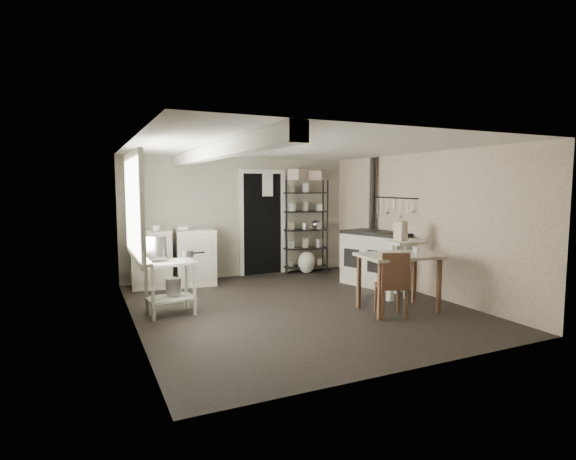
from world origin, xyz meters
name	(u,v)px	position (x,y,z in m)	size (l,w,h in m)	color
floor	(297,306)	(0.00, 0.00, 0.00)	(5.00, 5.00, 0.00)	black
ceiling	(297,148)	(0.00, 0.00, 2.30)	(5.00, 5.00, 0.00)	white
wall_back	(240,217)	(0.00, 2.50, 1.15)	(4.50, 0.02, 2.30)	#A09B88
wall_front	(414,251)	(0.00, -2.50, 1.15)	(4.50, 0.02, 2.30)	#A09B88
wall_left	(132,236)	(-2.25, 0.00, 1.15)	(0.02, 5.00, 2.30)	#A09B88
wall_right	(419,223)	(2.25, 0.00, 1.15)	(0.02, 5.00, 2.30)	#A09B88
window	(132,207)	(-2.22, 0.20, 1.50)	(0.12, 1.76, 1.28)	beige
doorway	(263,224)	(0.45, 2.47, 1.00)	(0.96, 0.10, 2.08)	beige
ceiling_beam	(214,152)	(-1.20, 0.00, 2.20)	(0.18, 5.00, 0.18)	beige
wallpaper_panel	(419,223)	(2.24, 0.00, 1.15)	(0.01, 5.00, 2.30)	beige
utensil_rail	(394,198)	(2.19, 0.60, 1.55)	(0.06, 1.20, 0.44)	#B6B6B9
prep_table	(170,286)	(-1.75, 0.34, 0.40)	(0.65, 0.46, 0.74)	beige
stockpot	(156,247)	(-1.91, 0.42, 0.94)	(0.28, 0.28, 0.30)	#B6B6B9
saucepan	(187,253)	(-1.53, 0.25, 0.85)	(0.16, 0.16, 0.09)	#B6B6B9
bucket	(173,286)	(-1.70, 0.40, 0.39)	(0.20, 0.20, 0.22)	#B6B6B9
base_cabinets	(174,260)	(-1.34, 2.18, 0.46)	(1.50, 0.64, 0.99)	beige
mixing_bowl	(183,232)	(-1.20, 2.07, 0.96)	(0.31, 0.31, 0.08)	white
counter_cup	(156,233)	(-1.67, 2.02, 0.97)	(0.13, 0.13, 0.10)	white
shelf_rack	(305,226)	(1.32, 2.31, 0.95)	(0.89, 0.34, 1.87)	black
shelf_jar	(292,205)	(1.03, 2.32, 1.38)	(0.09, 0.10, 0.21)	white
storage_box_a	(298,173)	(1.14, 2.28, 2.01)	(0.31, 0.27, 0.21)	beige
storage_box_b	(314,174)	(1.51, 2.33, 1.99)	(0.29, 0.27, 0.19)	beige
stove	(378,261)	(1.92, 0.66, 0.44)	(0.67, 1.22, 0.96)	beige
stovepipe	(372,195)	(2.12, 1.14, 1.59)	(0.12, 0.12, 1.55)	black
side_ledge	(405,272)	(1.73, -0.30, 0.43)	(0.59, 0.32, 0.91)	beige
oats_box	(401,235)	(1.66, -0.26, 1.01)	(0.12, 0.20, 0.30)	beige
work_table	(398,284)	(1.20, -0.80, 0.38)	(1.06, 0.75, 0.81)	beige
table_cup	(416,254)	(1.45, -0.85, 0.80)	(0.10, 0.10, 0.09)	white
chair	(391,281)	(0.94, -0.98, 0.48)	(0.37, 0.39, 0.90)	#533423
flour_sack	(307,261)	(1.29, 2.19, 0.24)	(0.36, 0.31, 0.43)	silver
floor_crock	(390,296)	(1.46, -0.29, 0.07)	(0.12, 0.12, 0.15)	white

